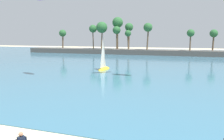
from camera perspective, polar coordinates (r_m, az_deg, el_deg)
The scene contains 3 objects.
sea at distance 66.73m, azimuth 11.92°, elevation 2.70°, with size 220.00×107.38×0.06m, color #386B84.
palm_headland at distance 80.21m, azimuth 12.25°, elevation 5.69°, with size 104.95×6.50×13.18m.
sailboat_near_shore at distance 43.68m, azimuth -2.03°, elevation 0.95°, with size 1.57×4.89×7.04m.
Camera 1 is at (7.93, -5.07, 6.17)m, focal length 37.15 mm.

